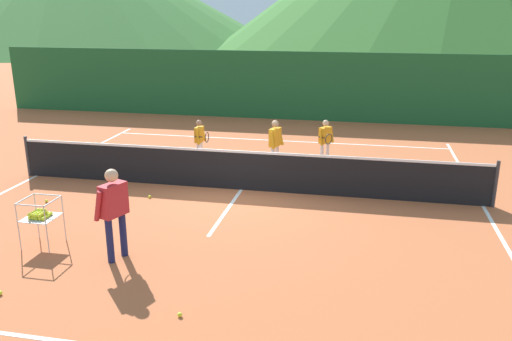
{
  "coord_description": "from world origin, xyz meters",
  "views": [
    {
      "loc": [
        2.77,
        -11.7,
        4.18
      ],
      "look_at": [
        0.58,
        -1.07,
        0.84
      ],
      "focal_mm": 37.05,
      "sensor_mm": 36.0,
      "label": 1
    }
  ],
  "objects": [
    {
      "name": "tennis_ball_5",
      "position": [
        -1.94,
        -1.0,
        0.03
      ],
      "size": [
        0.07,
        0.07,
        0.07
      ],
      "primitive_type": "sphere",
      "color": "yellow",
      "rests_on": "ground"
    },
    {
      "name": "student_0",
      "position": [
        -1.66,
        2.02,
        0.74
      ],
      "size": [
        0.4,
        0.61,
        1.23
      ],
      "color": "silver",
      "rests_on": "ground"
    },
    {
      "name": "windscreen_fence",
      "position": [
        0.0,
        8.59,
        1.31
      ],
      "size": [
        24.15,
        0.08,
        2.62
      ],
      "primitive_type": "cube",
      "color": "#1E5B2D",
      "rests_on": "ground"
    },
    {
      "name": "tennis_ball_3",
      "position": [
        -2.49,
        -5.5,
        0.03
      ],
      "size": [
        0.07,
        0.07,
        0.07
      ],
      "primitive_type": "sphere",
      "color": "yellow",
      "rests_on": "ground"
    },
    {
      "name": "ground_plane",
      "position": [
        0.0,
        0.0,
        0.0
      ],
      "size": [
        120.0,
        120.0,
        0.0
      ],
      "primitive_type": "plane",
      "color": "#BC6038"
    },
    {
      "name": "line_sideline_west",
      "position": [
        -5.49,
        0.0,
        0.0
      ],
      "size": [
        0.08,
        11.41,
        0.01
      ],
      "primitive_type": "cube",
      "color": "white",
      "rests_on": "ground"
    },
    {
      "name": "student_1",
      "position": [
        0.52,
        1.73,
        0.82
      ],
      "size": [
        0.36,
        0.56,
        1.37
      ],
      "color": "silver",
      "rests_on": "ground"
    },
    {
      "name": "tennis_ball_7",
      "position": [
        0.39,
        -5.51,
        0.03
      ],
      "size": [
        0.07,
        0.07,
        0.07
      ],
      "primitive_type": "sphere",
      "color": "yellow",
      "rests_on": "ground"
    },
    {
      "name": "tennis_net",
      "position": [
        0.0,
        0.0,
        0.5
      ],
      "size": [
        11.45,
        0.08,
        1.05
      ],
      "color": "#333338",
      "rests_on": "ground"
    },
    {
      "name": "student_2",
      "position": [
        1.79,
        2.52,
        0.76
      ],
      "size": [
        0.44,
        0.7,
        1.27
      ],
      "color": "silver",
      "rests_on": "ground"
    },
    {
      "name": "line_service_center",
      "position": [
        0.0,
        0.0,
        0.0
      ],
      "size": [
        0.08,
        5.59,
        0.01
      ],
      "primitive_type": "cube",
      "color": "white",
      "rests_on": "ground"
    },
    {
      "name": "line_sideline_east",
      "position": [
        5.49,
        0.0,
        0.0
      ],
      "size": [
        0.08,
        11.41,
        0.01
      ],
      "primitive_type": "cube",
      "color": "white",
      "rests_on": "ground"
    },
    {
      "name": "tennis_ball_4",
      "position": [
        -4.1,
        -1.73,
        0.03
      ],
      "size": [
        0.07,
        0.07,
        0.07
      ],
      "primitive_type": "sphere",
      "color": "yellow",
      "rests_on": "ground"
    },
    {
      "name": "instructor",
      "position": [
        -1.28,
        -3.99,
        0.98
      ],
      "size": [
        0.47,
        0.82,
        1.63
      ],
      "color": "#191E4C",
      "rests_on": "ground"
    },
    {
      "name": "ball_cart",
      "position": [
        -2.86,
        -3.77,
        0.6
      ],
      "size": [
        0.58,
        0.58,
        0.9
      ],
      "color": "#B7B7BC",
      "rests_on": "ground"
    },
    {
      "name": "line_baseline_far",
      "position": [
        0.0,
        5.04,
        0.0
      ],
      "size": [
        10.98,
        0.08,
        0.01
      ],
      "primitive_type": "cube",
      "color": "white",
      "rests_on": "ground"
    }
  ]
}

